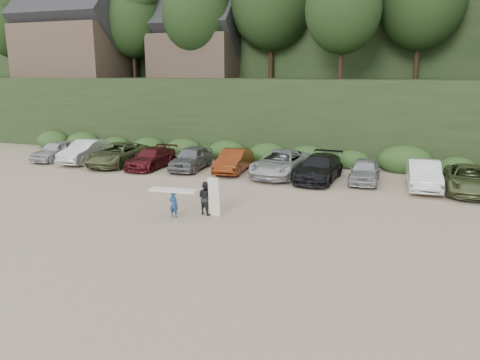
% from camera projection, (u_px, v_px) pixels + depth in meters
% --- Properties ---
extents(ground, '(120.00, 120.00, 0.00)m').
position_uv_depth(ground, '(215.00, 222.00, 20.95)').
color(ground, tan).
rests_on(ground, ground).
extents(hillside_backdrop, '(90.00, 41.50, 28.00)m').
position_uv_depth(hillside_backdrop, '(340.00, 28.00, 51.34)').
color(hillside_backdrop, black).
rests_on(hillside_backdrop, ground).
extents(parked_cars, '(39.40, 6.51, 1.64)m').
position_uv_depth(parked_cars, '(294.00, 166.00, 29.49)').
color(parked_cars, '#B4B5B9').
rests_on(parked_cars, ground).
extents(child_surfer, '(2.27, 0.86, 1.33)m').
position_uv_depth(child_surfer, '(174.00, 198.00, 21.51)').
color(child_surfer, navy).
rests_on(child_surfer, ground).
extents(adult_surfer, '(1.25, 0.82, 1.87)m').
position_uv_depth(adult_surfer, '(206.00, 198.00, 21.96)').
color(adult_surfer, black).
rests_on(adult_surfer, ground).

